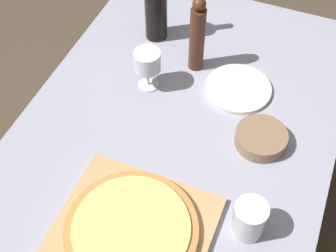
{
  "coord_description": "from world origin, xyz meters",
  "views": [
    {
      "loc": [
        0.3,
        -0.76,
        1.87
      ],
      "look_at": [
        -0.01,
        0.01,
        0.82
      ],
      "focal_mm": 50.0,
      "sensor_mm": 36.0,
      "label": 1
    }
  ],
  "objects": [
    {
      "name": "drinking_tumbler",
      "position": [
        0.29,
        -0.18,
        0.82
      ],
      "size": [
        0.09,
        0.09,
        0.11
      ],
      "color": "silver",
      "rests_on": "dining_table"
    },
    {
      "name": "small_bowl",
      "position": [
        0.25,
        0.1,
        0.78
      ],
      "size": [
        0.15,
        0.15,
        0.04
      ],
      "color": "#84664C",
      "rests_on": "dining_table"
    },
    {
      "name": "wine_bottle",
      "position": [
        -0.22,
        0.42,
        0.9
      ],
      "size": [
        0.08,
        0.08,
        0.35
      ],
      "color": "black",
      "rests_on": "dining_table"
    },
    {
      "name": "dining_table",
      "position": [
        0.0,
        0.0,
        0.67
      ],
      "size": [
        0.93,
        1.49,
        0.76
      ],
      "color": "#9393A8",
      "rests_on": "ground_plane"
    },
    {
      "name": "pizza",
      "position": [
        0.02,
        -0.31,
        0.79
      ],
      "size": [
        0.34,
        0.34,
        0.02
      ],
      "color": "#BC7A3D",
      "rests_on": "cutting_board"
    },
    {
      "name": "cutting_board",
      "position": [
        0.02,
        -0.31,
        0.77
      ],
      "size": [
        0.39,
        0.36,
        0.02
      ],
      "color": "tan",
      "rests_on": "dining_table"
    },
    {
      "name": "dinner_plate",
      "position": [
        0.13,
        0.27,
        0.77
      ],
      "size": [
        0.21,
        0.21,
        0.01
      ],
      "color": "silver",
      "rests_on": "dining_table"
    },
    {
      "name": "pepper_mill",
      "position": [
        -0.04,
        0.33,
        0.89
      ],
      "size": [
        0.05,
        0.05,
        0.27
      ],
      "color": "#4C2819",
      "rests_on": "dining_table"
    },
    {
      "name": "wine_glass",
      "position": [
        -0.15,
        0.19,
        0.86
      ],
      "size": [
        0.08,
        0.08,
        0.14
      ],
      "color": "silver",
      "rests_on": "dining_table"
    },
    {
      "name": "ground_plane",
      "position": [
        0.0,
        0.0,
        0.0
      ],
      "size": [
        12.0,
        12.0,
        0.0
      ],
      "primitive_type": "plane",
      "color": "#4C3D2D"
    }
  ]
}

